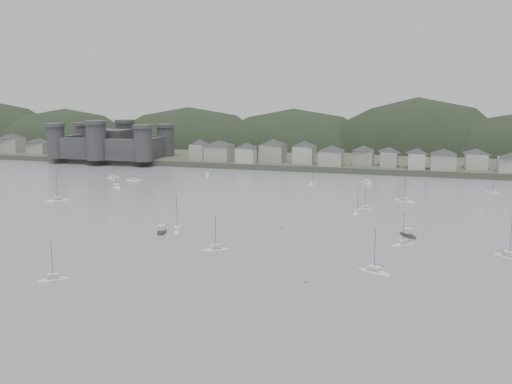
% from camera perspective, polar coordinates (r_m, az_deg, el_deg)
% --- Properties ---
extents(ground, '(900.00, 900.00, 0.00)m').
position_cam_1_polar(ground, '(125.97, -9.98, -8.44)').
color(ground, slate).
rests_on(ground, ground).
extents(far_shore_land, '(900.00, 250.00, 3.00)m').
position_cam_1_polar(far_shore_land, '(406.87, 8.98, 4.58)').
color(far_shore_land, '#383D2D').
rests_on(far_shore_land, ground).
extents(forested_ridge, '(851.55, 103.94, 102.57)m').
position_cam_1_polar(forested_ridge, '(382.47, 9.12, 2.30)').
color(forested_ridge, black).
rests_on(forested_ridge, ground).
extents(castle, '(66.00, 43.00, 20.00)m').
position_cam_1_polar(castle, '(336.44, -14.64, 4.86)').
color(castle, '#333436').
rests_on(castle, far_shore_land).
extents(waterfront_town, '(451.48, 28.46, 12.92)m').
position_cam_1_polar(waterfront_town, '(291.41, 15.89, 3.59)').
color(waterfront_town, gray).
rests_on(waterfront_town, far_shore_land).
extents(moored_fleet, '(233.46, 173.05, 13.51)m').
position_cam_1_polar(moored_fleet, '(191.05, -4.39, -1.88)').
color(moored_fleet, beige).
rests_on(moored_fleet, ground).
extents(motor_launch_near, '(6.43, 7.85, 3.82)m').
position_cam_1_polar(motor_launch_near, '(162.84, 15.37, -4.28)').
color(motor_launch_near, black).
rests_on(motor_launch_near, ground).
extents(motor_launch_far, '(4.69, 7.76, 3.76)m').
position_cam_1_polar(motor_launch_far, '(163.14, -9.68, -4.04)').
color(motor_launch_far, black).
rests_on(motor_launch_far, ground).
extents(mooring_buoys, '(174.37, 126.61, 0.70)m').
position_cam_1_polar(mooring_buoys, '(177.50, 0.73, -2.79)').
color(mooring_buoys, '#D17945').
rests_on(mooring_buoys, ground).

